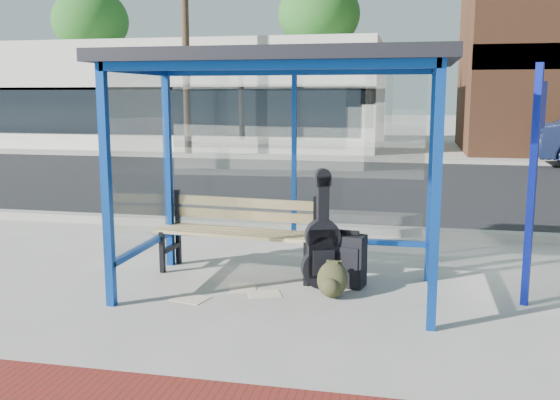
% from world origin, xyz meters
% --- Properties ---
extents(ground, '(120.00, 120.00, 0.00)m').
position_xyz_m(ground, '(0.00, 0.00, 0.00)').
color(ground, '#B2ADA0').
rests_on(ground, ground).
extents(curb_near, '(60.00, 0.25, 0.12)m').
position_xyz_m(curb_near, '(0.00, 2.90, 0.06)').
color(curb_near, gray).
rests_on(curb_near, ground).
extents(street_asphalt, '(60.00, 10.00, 0.00)m').
position_xyz_m(street_asphalt, '(0.00, 8.00, 0.00)').
color(street_asphalt, black).
rests_on(street_asphalt, ground).
extents(curb_far, '(60.00, 0.25, 0.12)m').
position_xyz_m(curb_far, '(0.00, 13.10, 0.06)').
color(curb_far, gray).
rests_on(curb_far, ground).
extents(far_sidewalk, '(60.00, 4.00, 0.01)m').
position_xyz_m(far_sidewalk, '(0.00, 15.00, 0.00)').
color(far_sidewalk, '#B2ADA0').
rests_on(far_sidewalk, ground).
extents(bus_shelter, '(3.30, 1.80, 2.42)m').
position_xyz_m(bus_shelter, '(0.00, 0.07, 2.07)').
color(bus_shelter, '#0E3C9D').
rests_on(bus_shelter, ground).
extents(storefront_white, '(18.00, 6.04, 4.00)m').
position_xyz_m(storefront_white, '(-9.00, 17.99, 2.00)').
color(storefront_white, silver).
rests_on(storefront_white, ground).
extents(tree_left, '(3.60, 3.60, 7.03)m').
position_xyz_m(tree_left, '(-14.00, 22.00, 5.45)').
color(tree_left, '#4C3826').
rests_on(tree_left, ground).
extents(tree_mid, '(3.60, 3.60, 7.03)m').
position_xyz_m(tree_mid, '(-3.00, 22.00, 5.45)').
color(tree_mid, '#4C3826').
rests_on(tree_mid, ground).
extents(utility_pole_west, '(1.60, 0.24, 8.00)m').
position_xyz_m(utility_pole_west, '(-6.00, 13.40, 4.11)').
color(utility_pole_west, '#4C3826').
rests_on(utility_pole_west, ground).
extents(bench, '(1.94, 0.62, 0.90)m').
position_xyz_m(bench, '(-0.59, 0.62, 0.51)').
color(bench, black).
rests_on(bench, ground).
extents(guitar_bag, '(0.45, 0.27, 1.19)m').
position_xyz_m(guitar_bag, '(0.41, 0.23, 0.44)').
color(guitar_bag, black).
rests_on(guitar_bag, ground).
extents(suitcase, '(0.39, 0.29, 0.61)m').
position_xyz_m(suitcase, '(0.67, 0.34, 0.28)').
color(suitcase, black).
rests_on(suitcase, ground).
extents(backpack, '(0.33, 0.30, 0.37)m').
position_xyz_m(backpack, '(0.55, -0.07, 0.18)').
color(backpack, '#2E2E19').
rests_on(backpack, ground).
extents(sign_post, '(0.14, 0.28, 2.30)m').
position_xyz_m(sign_post, '(2.41, 0.11, 1.29)').
color(sign_post, navy).
rests_on(sign_post, ground).
extents(newspaper_a, '(0.36, 0.41, 0.01)m').
position_xyz_m(newspaper_a, '(-0.41, 0.04, 0.00)').
color(newspaper_a, white).
rests_on(newspaper_a, ground).
extents(newspaper_b, '(0.40, 0.35, 0.01)m').
position_xyz_m(newspaper_b, '(-0.83, -0.41, 0.00)').
color(newspaper_b, white).
rests_on(newspaper_b, ground).
extents(newspaper_c, '(0.40, 0.37, 0.01)m').
position_xyz_m(newspaper_c, '(-0.14, -0.11, 0.00)').
color(newspaper_c, white).
rests_on(newspaper_c, ground).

